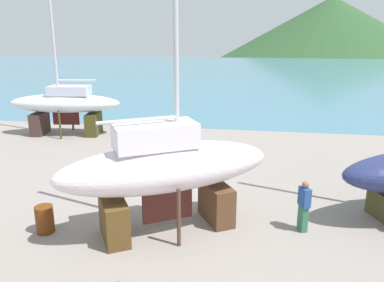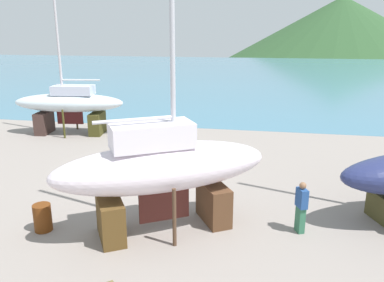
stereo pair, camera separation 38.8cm
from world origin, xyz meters
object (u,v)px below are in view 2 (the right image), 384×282
(worker, at_px, (301,207))
(barrel_tipped_right, at_px, (43,218))
(barrel_blue_faded, at_px, (205,171))
(sailboat_far_slipway, at_px, (163,169))
(sailboat_mid_port, at_px, (69,104))

(worker, distance_m, barrel_tipped_right, 8.30)
(barrel_blue_faded, bearing_deg, sailboat_far_slipway, -96.82)
(sailboat_mid_port, bearing_deg, sailboat_far_slipway, 121.83)
(sailboat_far_slipway, height_order, barrel_blue_faded, sailboat_far_slipway)
(sailboat_mid_port, xyz_separation_m, barrel_tipped_right, (5.08, -11.73, -1.43))
(worker, bearing_deg, sailboat_mid_port, 119.69)
(barrel_blue_faded, relative_size, barrel_tipped_right, 0.85)
(sailboat_far_slipway, distance_m, barrel_blue_faded, 5.29)
(worker, height_order, barrel_blue_faded, worker)
(worker, relative_size, barrel_tipped_right, 1.90)
(sailboat_far_slipway, relative_size, barrel_blue_faded, 14.45)
(sailboat_far_slipway, height_order, barrel_tipped_right, sailboat_far_slipway)
(sailboat_far_slipway, bearing_deg, worker, -22.32)
(barrel_tipped_right, bearing_deg, worker, 10.03)
(sailboat_far_slipway, distance_m, sailboat_mid_port, 14.09)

